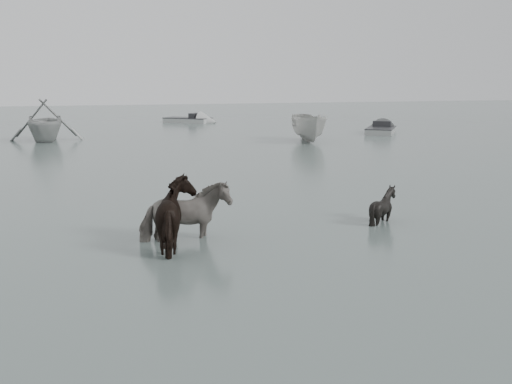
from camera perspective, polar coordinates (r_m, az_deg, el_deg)
ground at (r=13.18m, az=3.53°, el=-5.45°), size 140.00×140.00×0.00m
pony_pinto at (r=14.09m, az=-6.36°, el=-1.01°), size 2.04×1.09×1.65m
pony_dark at (r=13.56m, az=-6.73°, el=-1.35°), size 1.84×2.01×1.70m
pony_black at (r=16.15m, az=11.24°, el=-0.55°), size 1.12×1.01×1.18m
rowboat_trail at (r=37.64m, az=-18.24°, el=6.22°), size 4.36×4.95×2.47m
boat_small at (r=35.54m, az=4.73°, el=5.86°), size 2.37×4.62×1.70m
skiff_port at (r=41.15m, az=11.05°, el=5.65°), size 3.98×4.91×0.75m
skiff_mid at (r=50.18m, az=-6.08°, el=6.58°), size 4.86×4.36×0.75m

